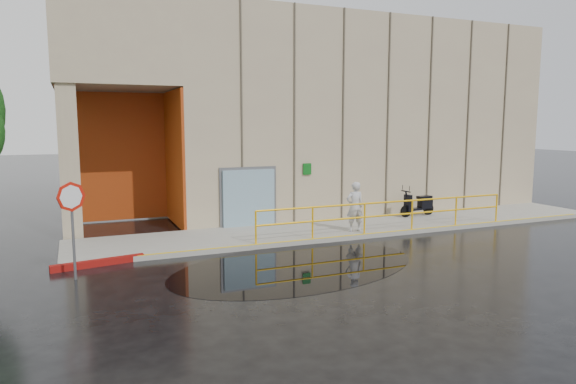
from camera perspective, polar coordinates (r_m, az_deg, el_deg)
name	(u,v)px	position (r m, az deg, el deg)	size (l,w,h in m)	color
ground	(316,274)	(13.06, 3.15, -9.13)	(120.00, 120.00, 0.00)	black
sidewalk	(361,227)	(18.74, 8.15, -3.83)	(20.00, 3.00, 0.15)	gray
building	(312,114)	(24.62, 2.71, 8.60)	(20.00, 10.17, 8.00)	tan
guardrail	(389,216)	(17.64, 11.14, -2.61)	(9.56, 0.06, 1.03)	#FFB80D
person	(355,207)	(17.40, 7.43, -1.62)	(0.61, 0.40, 1.69)	silver
scooter	(418,198)	(20.82, 14.25, -0.64)	(1.64, 0.64, 1.25)	black
stop_sign	(72,208)	(13.27, -22.90, -1.66)	(0.65, 0.39, 2.40)	slate
red_curb	(99,263)	(14.64, -20.30, -7.39)	(2.40, 0.18, 0.18)	maroon
puddle	(297,266)	(13.73, 0.97, -8.27)	(7.09, 4.36, 0.01)	black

